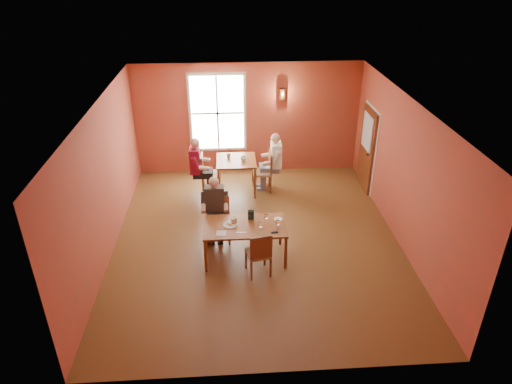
{
  "coord_description": "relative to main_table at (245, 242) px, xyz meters",
  "views": [
    {
      "loc": [
        -0.56,
        -8.15,
        5.54
      ],
      "look_at": [
        0.0,
        0.2,
        1.05
      ],
      "focal_mm": 32.0,
      "sensor_mm": 36.0,
      "label": 1
    }
  ],
  "objects": [
    {
      "name": "wall_front",
      "position": [
        0.28,
        -2.88,
        1.12
      ],
      "size": [
        6.0,
        0.04,
        3.0
      ],
      "primitive_type": "cube",
      "color": "brown",
      "rests_on": "ground"
    },
    {
      "name": "napkin",
      "position": [
        -0.46,
        -0.25,
        0.38
      ],
      "size": [
        0.2,
        0.2,
        0.01
      ],
      "primitive_type": "cube",
      "rotation": [
        0.0,
        0.0,
        -0.08
      ],
      "color": "silver",
      "rests_on": "main_table"
    },
    {
      "name": "cup_b",
      "position": [
        -0.26,
        3.04,
        0.54
      ],
      "size": [
        0.14,
        0.14,
        0.11
      ],
      "primitive_type": "imported",
      "rotation": [
        0.0,
        0.0,
        0.27
      ],
      "color": "white",
      "rests_on": "second_table"
    },
    {
      "name": "cup_a",
      "position": [
        0.1,
        2.83,
        0.54
      ],
      "size": [
        0.15,
        0.15,
        0.11
      ],
      "primitive_type": "imported",
      "rotation": [
        0.0,
        0.0,
        0.03
      ],
      "color": "white",
      "rests_on": "second_table"
    },
    {
      "name": "diner_main",
      "position": [
        -0.5,
        0.62,
        0.29
      ],
      "size": [
        0.53,
        0.53,
        1.34
      ],
      "primitive_type": null,
      "rotation": [
        0.0,
        0.0,
        3.14
      ],
      "color": "black",
      "rests_on": "ground"
    },
    {
      "name": "goblet_b",
      "position": [
        0.63,
        -0.13,
        0.47
      ],
      "size": [
        0.1,
        0.1,
        0.18
      ],
      "primitive_type": null,
      "rotation": [
        0.0,
        0.0,
        0.42
      ],
      "color": "white",
      "rests_on": "main_table"
    },
    {
      "name": "ceiling",
      "position": [
        0.28,
        0.62,
        2.62
      ],
      "size": [
        6.0,
        7.0,
        0.04
      ],
      "primitive_type": "cube",
      "color": "white",
      "rests_on": "wall_back"
    },
    {
      "name": "knife",
      "position": [
        -0.07,
        -0.24,
        0.38
      ],
      "size": [
        0.2,
        0.02,
        0.0
      ],
      "primitive_type": "cube",
      "rotation": [
        0.0,
        0.0,
        -0.04
      ],
      "color": "silver",
      "rests_on": "main_table"
    },
    {
      "name": "window",
      "position": [
        -0.52,
        4.07,
        1.32
      ],
      "size": [
        1.36,
        0.1,
        1.96
      ],
      "primitive_type": "cube",
      "color": "white",
      "rests_on": "wall_back"
    },
    {
      "name": "sunglasses",
      "position": [
        0.55,
        -0.29,
        0.39
      ],
      "size": [
        0.14,
        0.05,
        0.02
      ],
      "primitive_type": "cube",
      "rotation": [
        0.0,
        0.0,
        0.09
      ],
      "color": "black",
      "rests_on": "main_table"
    },
    {
      "name": "ground",
      "position": [
        0.28,
        0.62,
        -0.38
      ],
      "size": [
        6.0,
        7.0,
        0.01
      ],
      "primitive_type": "cube",
      "color": "brown",
      "rests_on": "ground"
    },
    {
      "name": "diner_maroon",
      "position": [
        -0.76,
        2.9,
        0.35
      ],
      "size": [
        0.58,
        0.58,
        1.45
      ],
      "primitive_type": null,
      "rotation": [
        0.0,
        0.0,
        -1.57
      ],
      "color": "maroon",
      "rests_on": "ground"
    },
    {
      "name": "wall_sconce",
      "position": [
        1.18,
        4.02,
        1.82
      ],
      "size": [
        0.16,
        0.16,
        0.28
      ],
      "primitive_type": "cylinder",
      "color": "brown",
      "rests_on": "wall_back"
    },
    {
      "name": "wall_back",
      "position": [
        0.28,
        4.12,
        1.12
      ],
      "size": [
        6.0,
        0.04,
        3.0
      ],
      "primitive_type": "cube",
      "color": "brown",
      "rests_on": "ground"
    },
    {
      "name": "chair_diner_maroon",
      "position": [
        -0.73,
        2.9,
        0.13
      ],
      "size": [
        0.45,
        0.45,
        1.02
      ],
      "primitive_type": null,
      "rotation": [
        0.0,
        0.0,
        -1.57
      ],
      "color": "brown",
      "rests_on": "ground"
    },
    {
      "name": "side_plate",
      "position": [
        0.68,
        0.18,
        0.38
      ],
      "size": [
        0.22,
        0.22,
        0.01
      ],
      "primitive_type": "cylinder",
      "rotation": [
        0.0,
        0.0,
        0.28
      ],
      "color": "white",
      "rests_on": "main_table"
    },
    {
      "name": "second_table",
      "position": [
        -0.08,
        2.9,
        0.05
      ],
      "size": [
        0.98,
        0.98,
        0.86
      ],
      "primitive_type": null,
      "color": "brown",
      "rests_on": "ground"
    },
    {
      "name": "chair_empty",
      "position": [
        0.23,
        -0.51,
        0.09
      ],
      "size": [
        0.5,
        0.5,
        0.94
      ],
      "primitive_type": null,
      "rotation": [
        0.0,
        0.0,
        0.22
      ],
      "color": "brown",
      "rests_on": "ground"
    },
    {
      "name": "diner_white",
      "position": [
        0.6,
        2.9,
        0.35
      ],
      "size": [
        0.58,
        0.58,
        1.45
      ],
      "primitive_type": null,
      "rotation": [
        0.0,
        0.0,
        1.57
      ],
      "color": "silver",
      "rests_on": "ground"
    },
    {
      "name": "chair_diner_white",
      "position": [
        0.57,
        2.9,
        0.15
      ],
      "size": [
        0.46,
        0.46,
        1.05
      ],
      "primitive_type": null,
      "rotation": [
        0.0,
        0.0,
        1.57
      ],
      "color": "#482813",
      "rests_on": "ground"
    },
    {
      "name": "chair_diner_main",
      "position": [
        -0.5,
        0.65,
        0.1
      ],
      "size": [
        0.43,
        0.43,
        0.97
      ],
      "primitive_type": null,
      "rotation": [
        0.0,
        0.0,
        3.14
      ],
      "color": "#582D11",
      "rests_on": "ground"
    },
    {
      "name": "sandwich",
      "position": [
        -0.21,
        0.07,
        0.43
      ],
      "size": [
        0.12,
        0.12,
        0.11
      ],
      "primitive_type": "cube",
      "rotation": [
        0.0,
        0.0,
        0.42
      ],
      "color": "#B5814D",
      "rests_on": "main_table"
    },
    {
      "name": "plate_food",
      "position": [
        -0.28,
        0.03,
        0.4
      ],
      "size": [
        0.35,
        0.35,
        0.04
      ],
      "primitive_type": "cylinder",
      "rotation": [
        0.0,
        0.0,
        -0.28
      ],
      "color": "silver",
      "rests_on": "main_table"
    },
    {
      "name": "menu_stand",
      "position": [
        0.14,
        0.22,
        0.48
      ],
      "size": [
        0.12,
        0.07,
        0.2
      ],
      "primitive_type": "cube",
      "rotation": [
        0.0,
        0.0,
        -0.06
      ],
      "color": "black",
      "rests_on": "main_table"
    },
    {
      "name": "main_table",
      "position": [
        0.0,
        0.0,
        0.0
      ],
      "size": [
        1.61,
        0.91,
        0.76
      ],
      "primitive_type": null,
      "color": "brown",
      "rests_on": "ground"
    },
    {
      "name": "wall_right",
      "position": [
        3.28,
        0.62,
        1.12
      ],
      "size": [
        0.04,
        7.0,
        3.0
      ],
      "primitive_type": "cube",
      "color": "brown",
      "rests_on": "ground"
    },
    {
      "name": "wall_left",
      "position": [
        -2.72,
        0.62,
        1.12
      ],
      "size": [
        0.04,
        7.0,
        3.0
      ],
      "primitive_type": "cube",
      "color": "brown",
      "rests_on": "ground"
    },
    {
      "name": "door",
      "position": [
        3.22,
        2.92,
        0.67
      ],
      "size": [
        0.12,
        1.04,
        2.1
      ],
      "primitive_type": "cube",
      "color": "maroon",
      "rests_on": "ground"
    },
    {
      "name": "goblet_a",
      "position": [
        0.43,
        0.1,
        0.48
      ],
      "size": [
        0.09,
        0.09,
        0.2
      ],
      "primitive_type": null,
      "rotation": [
        0.0,
        0.0,
        -0.23
      ],
      "color": "white",
      "rests_on": "main_table"
    },
    {
      "name": "goblet_c",
      "position": [
        0.29,
        -0.21,
        0.48
      ],
      "size": [
        0.1,
        0.1,
        0.2
      ],
      "primitive_type": null,
      "rotation": [
        0.0,
        0.0,
        -0.25
      ],
      "color": "white",
      "rests_on": "main_table"
    }
  ]
}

